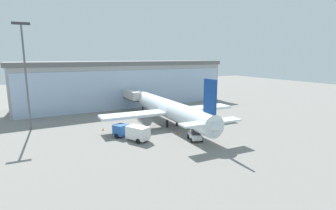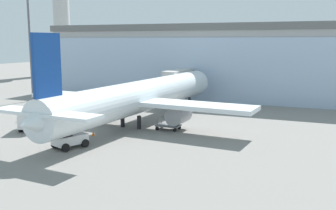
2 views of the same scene
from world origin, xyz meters
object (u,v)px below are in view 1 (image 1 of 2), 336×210
(airplane, at_px, (168,109))
(baggage_cart, at_px, (187,121))
(pushback_tug, at_px, (195,135))
(jet_bridge, at_px, (128,95))
(safety_cone_nose, at_px, (177,133))
(catering_truck, at_px, (132,132))
(apron_light_mast, at_px, (25,69))
(safety_cone_wingtip, at_px, (103,129))

(airplane, xyz_separation_m, baggage_cart, (4.45, -1.03, -3.01))
(airplane, xyz_separation_m, pushback_tug, (-0.82, -12.47, -2.54))
(jet_bridge, bearing_deg, pushback_tug, -178.37)
(airplane, bearing_deg, safety_cone_nose, 167.54)
(catering_truck, bearing_deg, apron_light_mast, 17.66)
(jet_bridge, distance_m, safety_cone_nose, 27.11)
(baggage_cart, bearing_deg, safety_cone_nose, 42.33)
(baggage_cart, relative_size, pushback_tug, 0.80)
(baggage_cart, height_order, safety_cone_nose, baggage_cart)
(pushback_tug, bearing_deg, catering_truck, 77.99)
(jet_bridge, distance_m, pushback_tug, 32.10)
(jet_bridge, distance_m, safety_cone_wingtip, 21.67)
(baggage_cart, bearing_deg, pushback_tug, 61.78)
(safety_cone_nose, height_order, safety_cone_wingtip, same)
(catering_truck, bearing_deg, pushback_tug, -147.64)
(catering_truck, relative_size, baggage_cart, 2.58)
(safety_cone_nose, relative_size, safety_cone_wingtip, 1.00)
(airplane, bearing_deg, safety_cone_wingtip, 84.64)
(apron_light_mast, distance_m, safety_cone_nose, 32.33)
(baggage_cart, relative_size, safety_cone_nose, 5.26)
(catering_truck, bearing_deg, airplane, -84.97)
(pushback_tug, bearing_deg, safety_cone_wingtip, 60.66)
(airplane, distance_m, pushback_tug, 12.75)
(safety_cone_wingtip, bearing_deg, safety_cone_nose, -35.99)
(jet_bridge, xyz_separation_m, catering_truck, (-8.15, -26.36, -2.84))
(apron_light_mast, distance_m, pushback_tug, 35.59)
(baggage_cart, bearing_deg, apron_light_mast, -21.02)
(safety_cone_nose, bearing_deg, safety_cone_wingtip, 144.01)
(airplane, relative_size, catering_truck, 5.23)
(jet_bridge, bearing_deg, airplane, -174.10)
(jet_bridge, xyz_separation_m, safety_cone_wingtip, (-11.44, -17.96, -4.04))
(apron_light_mast, bearing_deg, airplane, -18.30)
(safety_cone_nose, bearing_deg, airplane, 76.88)
(apron_light_mast, distance_m, catering_truck, 25.21)
(airplane, xyz_separation_m, safety_cone_wingtip, (-13.90, 1.47, -3.23))
(jet_bridge, relative_size, airplane, 0.35)
(airplane, height_order, baggage_cart, airplane)
(pushback_tug, relative_size, safety_cone_wingtip, 6.53)
(apron_light_mast, xyz_separation_m, safety_cone_nose, (25.18, -16.27, -12.11))
(apron_light_mast, bearing_deg, baggage_cart, -17.57)
(safety_cone_nose, bearing_deg, catering_truck, 177.15)
(pushback_tug, bearing_deg, safety_cone_nose, 27.51)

